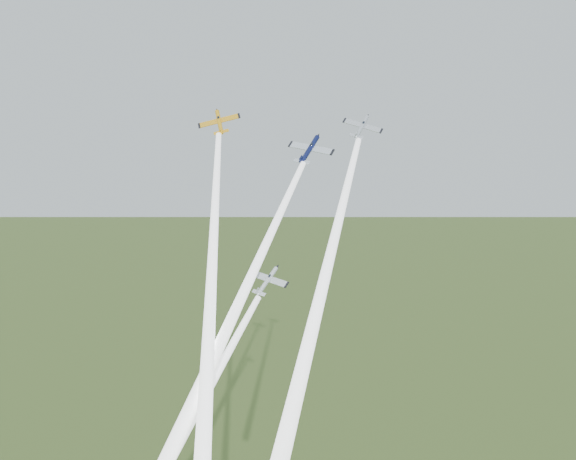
{
  "coord_description": "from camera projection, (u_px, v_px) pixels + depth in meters",
  "views": [
    {
      "loc": [
        28.5,
        -118.26,
        106.53
      ],
      "look_at": [
        0.0,
        -6.0,
        92.0
      ],
      "focal_mm": 45.0,
      "sensor_mm": 36.0,
      "label": 1
    }
  ],
  "objects": [
    {
      "name": "smoke_trail_silver_right",
      "position": [
        320.0,
        298.0,
        98.4
      ],
      "size": [
        5.55,
        48.64,
        44.74
      ],
      "primitive_type": null,
      "rotation": [
        -0.83,
        0.0,
        -0.06
      ],
      "color": "white"
    },
    {
      "name": "smoke_trail_navy",
      "position": [
        220.0,
        343.0,
        97.77
      ],
      "size": [
        14.04,
        52.62,
        49.12
      ],
      "primitive_type": null,
      "rotation": [
        -0.83,
        0.0,
        -0.22
      ],
      "color": "white"
    },
    {
      "name": "plane_navy",
      "position": [
        309.0,
        150.0,
        119.54
      ],
      "size": [
        10.1,
        8.27,
        7.71
      ],
      "primitive_type": null,
      "rotation": [
        0.74,
        0.17,
        -0.22
      ],
      "color": "#0E143E"
    },
    {
      "name": "plane_yellow",
      "position": [
        219.0,
        122.0,
        125.54
      ],
      "size": [
        9.77,
        7.84,
        7.56
      ],
      "primitive_type": null,
      "rotation": [
        0.74,
        -0.24,
        0.29
      ],
      "color": "orange"
    },
    {
      "name": "smoke_trail_yellow",
      "position": [
        210.0,
        318.0,
        99.17
      ],
      "size": [
        18.53,
        55.4,
        52.48
      ],
      "primitive_type": null,
      "rotation": [
        -0.83,
        0.0,
        0.29
      ],
      "color": "white"
    },
    {
      "name": "plane_silver_right",
      "position": [
        362.0,
        127.0,
        119.85
      ],
      "size": [
        8.31,
        6.07,
        7.05
      ],
      "primitive_type": null,
      "rotation": [
        0.74,
        0.28,
        -0.06
      ],
      "color": "#B5BBC4"
    },
    {
      "name": "plane_silver_low",
      "position": [
        267.0,
        281.0,
        111.76
      ],
      "size": [
        8.92,
        7.48,
        6.48
      ],
      "primitive_type": null,
      "rotation": [
        0.74,
        0.17,
        -0.35
      ],
      "color": "silver"
    }
  ]
}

